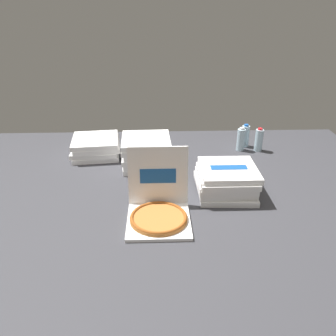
{
  "coord_description": "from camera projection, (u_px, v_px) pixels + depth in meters",
  "views": [
    {
      "loc": [
        -0.1,
        -1.99,
        1.16
      ],
      "look_at": [
        -0.03,
        0.1,
        0.14
      ],
      "focal_mm": 37.15,
      "sensor_mm": 36.0,
      "label": 1
    }
  ],
  "objects": [
    {
      "name": "water_bottle_0",
      "position": [
        259.0,
        140.0,
        2.91
      ],
      "size": [
        0.07,
        0.07,
        0.2
      ],
      "color": "silver",
      "rests_on": "ground_plane"
    },
    {
      "name": "pizza_stack_left_mid",
      "position": [
        96.0,
        147.0,
        2.84
      ],
      "size": [
        0.41,
        0.41,
        0.15
      ],
      "color": "white",
      "rests_on": "ground_plane"
    },
    {
      "name": "pizza_stack_right_far",
      "position": [
        146.0,
        152.0,
        2.66
      ],
      "size": [
        0.4,
        0.4,
        0.22
      ],
      "color": "white",
      "rests_on": "ground_plane"
    },
    {
      "name": "pizza_stack_center_near",
      "position": [
        226.0,
        181.0,
        2.27
      ],
      "size": [
        0.39,
        0.39,
        0.19
      ],
      "color": "white",
      "rests_on": "ground_plane"
    },
    {
      "name": "ground_plane",
      "position": [
        173.0,
        195.0,
        2.31
      ],
      "size": [
        3.2,
        2.4,
        0.02
      ],
      "primitive_type": "cube",
      "color": "#38383D"
    },
    {
      "name": "water_bottle_2",
      "position": [
        245.0,
        136.0,
        3.0
      ],
      "size": [
        0.07,
        0.07,
        0.2
      ],
      "color": "silver",
      "rests_on": "ground_plane"
    },
    {
      "name": "water_bottle_1",
      "position": [
        241.0,
        140.0,
        2.92
      ],
      "size": [
        0.07,
        0.07,
        0.2
      ],
      "color": "silver",
      "rests_on": "ground_plane"
    },
    {
      "name": "open_pizza_box",
      "position": [
        158.0,
        208.0,
        2.02
      ],
      "size": [
        0.36,
        0.42,
        0.38
      ],
      "color": "white",
      "rests_on": "ground_plane"
    }
  ]
}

